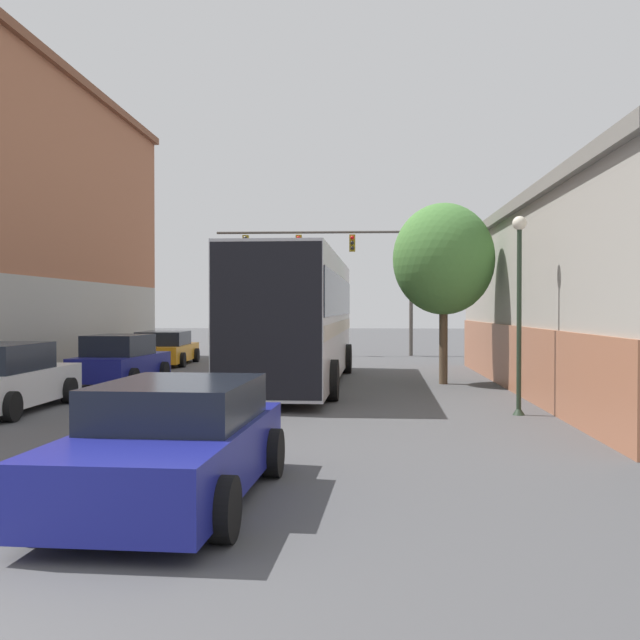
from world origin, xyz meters
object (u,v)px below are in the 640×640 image
(parked_car_left_near, at_px, (121,361))
(street_tree_near, at_px, (444,259))
(hatchback_foreground, at_px, (174,444))
(parked_car_left_far, at_px, (165,349))
(traffic_signal_gantry, at_px, (343,258))
(bus, at_px, (299,314))
(street_lamp, at_px, (519,305))
(parked_car_left_mid, at_px, (2,380))

(parked_car_left_near, distance_m, street_tree_near, 10.04)
(hatchback_foreground, distance_m, street_tree_near, 14.74)
(parked_car_left_far, height_order, traffic_signal_gantry, traffic_signal_gantry)
(bus, bearing_deg, parked_car_left_far, 40.38)
(street_lamp, distance_m, street_tree_near, 6.61)
(hatchback_foreground, relative_size, traffic_signal_gantry, 0.49)
(street_tree_near, bearing_deg, parked_car_left_far, 145.59)
(hatchback_foreground, relative_size, street_lamp, 1.10)
(hatchback_foreground, height_order, street_tree_near, street_tree_near)
(street_lamp, bearing_deg, hatchback_foreground, -126.58)
(bus, height_order, parked_car_left_far, bus)
(parked_car_left_mid, distance_m, street_lamp, 11.12)
(parked_car_left_far, bearing_deg, street_tree_near, -126.87)
(traffic_signal_gantry, distance_m, street_tree_near, 13.66)
(street_lamp, bearing_deg, parked_car_left_mid, -179.11)
(parked_car_left_far, xyz_separation_m, street_lamp, (11.12, -13.41, 1.67))
(hatchback_foreground, xyz_separation_m, traffic_signal_gantry, (1.20, 26.91, 3.97))
(bus, distance_m, street_lamp, 7.92)
(hatchback_foreground, relative_size, street_tree_near, 0.85)
(street_lamp, bearing_deg, bus, 130.44)
(parked_car_left_far, bearing_deg, parked_car_left_mid, 178.03)
(hatchback_foreground, bearing_deg, bus, 1.50)
(parked_car_left_far, xyz_separation_m, street_tree_near, (10.23, -7.01, 3.04))
(parked_car_left_near, xyz_separation_m, street_tree_near, (9.57, 0.34, 3.00))
(street_lamp, bearing_deg, parked_car_left_near, 149.88)
(bus, xyz_separation_m, parked_car_left_near, (-5.32, 0.04, -1.40))
(traffic_signal_gantry, bearing_deg, hatchback_foreground, -92.56)
(parked_car_left_near, relative_size, street_tree_near, 0.78)
(bus, xyz_separation_m, traffic_signal_gantry, (0.93, 13.59, 2.56))
(bus, xyz_separation_m, parked_car_left_far, (-5.98, 7.38, -1.44))
(parked_car_left_mid, relative_size, traffic_signal_gantry, 0.50)
(parked_car_left_mid, distance_m, traffic_signal_gantry, 21.29)
(parked_car_left_mid, bearing_deg, street_tree_near, -57.22)
(bus, xyz_separation_m, hatchback_foreground, (-0.28, -13.32, -1.41))
(parked_car_left_mid, bearing_deg, parked_car_left_near, -5.23)
(parked_car_left_mid, distance_m, street_tree_near, 12.43)
(parked_car_left_mid, height_order, street_lamp, street_lamp)
(parked_car_left_near, distance_m, traffic_signal_gantry, 15.44)
(parked_car_left_near, xyz_separation_m, parked_car_left_far, (-0.66, 7.35, -0.04))
(traffic_signal_gantry, bearing_deg, parked_car_left_far, -138.07)
(parked_car_left_near, bearing_deg, parked_car_left_mid, 179.32)
(hatchback_foreground, xyz_separation_m, parked_car_left_far, (-5.70, 20.71, -0.03))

